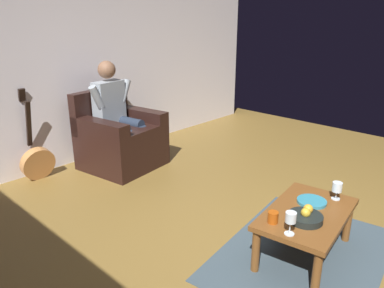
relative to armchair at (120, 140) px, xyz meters
name	(u,v)px	position (x,y,z in m)	size (l,w,h in m)	color
ground_plane	(294,256)	(0.21, 2.53, -0.34)	(7.40, 7.40, 0.00)	brown
wall_back	(73,59)	(0.21, -0.57, 0.96)	(6.57, 0.06, 2.60)	silver
rug	(303,254)	(0.14, 2.57, -0.34)	(1.60, 1.15, 0.01)	#3A4951
armchair	(120,140)	(0.00, 0.00, 0.00)	(0.96, 0.93, 0.94)	black
person_seated	(116,111)	(0.00, -0.03, 0.37)	(0.66, 0.60, 1.30)	#949EA7
coffee_table	(307,218)	(0.14, 2.57, -0.01)	(0.97, 0.66, 0.39)	brown
guitar	(37,160)	(0.90, -0.37, -0.11)	(0.38, 0.27, 1.05)	#BC7D43
wine_glass_near	(291,219)	(0.52, 2.63, 0.17)	(0.08, 0.08, 0.17)	silver
wine_glass_far	(337,188)	(-0.20, 2.64, 0.15)	(0.08, 0.08, 0.15)	silver
fruit_bowl	(306,217)	(0.28, 2.62, 0.08)	(0.25, 0.25, 0.11)	black
decorative_dish	(312,201)	(-0.01, 2.53, 0.06)	(0.23, 0.23, 0.02)	teal
candle_jar	(273,217)	(0.46, 2.46, 0.09)	(0.08, 0.08, 0.08)	#A9470F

